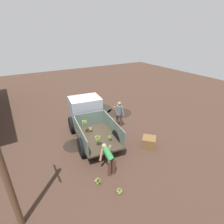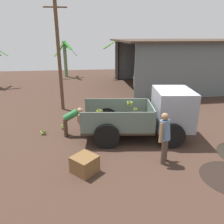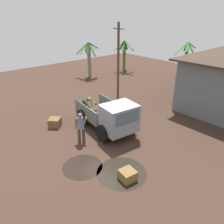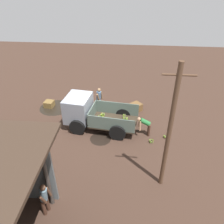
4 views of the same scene
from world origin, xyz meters
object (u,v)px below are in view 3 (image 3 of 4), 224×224
person_foreground_visitor (81,127)px  banana_bunch_on_ground_0 (80,104)px  utility_pole (118,61)px  person_worker_loading (86,102)px  person_bystander_near_shed (182,97)px  wooden_crate_0 (55,122)px  wooden_crate_1 (128,175)px  banana_bunch_on_ground_1 (92,106)px  cargo_truck (114,118)px

person_foreground_visitor → banana_bunch_on_ground_0: 4.85m
utility_pole → person_worker_loading: bearing=-79.5°
person_bystander_near_shed → banana_bunch_on_ground_0: (-4.92, -4.96, -0.74)m
wooden_crate_0 → wooden_crate_1: 5.89m
person_foreground_visitor → banana_bunch_on_ground_0: bearing=-1.2°
wooden_crate_0 → utility_pole: bearing=100.6°
utility_pole → person_foreground_visitor: 6.94m
banana_bunch_on_ground_0 → banana_bunch_on_ground_1: size_ratio=0.88×
person_worker_loading → person_bystander_near_shed: 6.40m
person_worker_loading → banana_bunch_on_ground_0: person_worker_loading is taller
utility_pole → banana_bunch_on_ground_1: utility_pole is taller
banana_bunch_on_ground_1 → wooden_crate_0: bearing=-75.4°
person_foreground_visitor → wooden_crate_0: (-2.43, -0.23, -0.65)m
person_foreground_visitor → banana_bunch_on_ground_1: bearing=-11.7°
person_foreground_visitor → person_worker_loading: bearing=-7.9°
utility_pole → wooden_crate_1: (6.98, -5.79, -2.59)m
cargo_truck → banana_bunch_on_ground_0: bearing=177.4°
person_worker_loading → banana_bunch_on_ground_1: person_worker_loading is taller
utility_pole → banana_bunch_on_ground_1: (0.26, -2.67, -2.68)m
person_foreground_visitor → banana_bunch_on_ground_1: size_ratio=6.04×
person_worker_loading → wooden_crate_0: person_worker_loading is taller
cargo_truck → wooden_crate_1: bearing=-25.6°
utility_pole → wooden_crate_0: bearing=-79.4°
person_worker_loading → banana_bunch_on_ground_0: (-1.15, 0.20, -0.59)m
banana_bunch_on_ground_0 → utility_pole: bearing=80.4°
person_bystander_near_shed → banana_bunch_on_ground_0: person_bystander_near_shed is taller
person_foreground_visitor → person_bystander_near_shed: bearing=-65.8°
person_foreground_visitor → cargo_truck: bearing=-73.3°
person_worker_loading → wooden_crate_1: bearing=-22.3°
person_bystander_near_shed → wooden_crate_0: bearing=83.1°
wooden_crate_0 → wooden_crate_1: bearing=1.0°
cargo_truck → person_foreground_visitor: bearing=-97.3°
person_bystander_near_shed → banana_bunch_on_ground_1: 6.15m
cargo_truck → wooden_crate_1: 3.65m
cargo_truck → person_foreground_visitor: cargo_truck is taller
person_worker_loading → person_bystander_near_shed: bearing=52.6°
person_foreground_visitor → person_worker_loading: size_ratio=1.44×
person_foreground_visitor → wooden_crate_1: 3.53m
person_bystander_near_shed → utility_pole: bearing=38.8°
wooden_crate_1 → person_bystander_near_shed: bearing=108.8°
person_foreground_visitor → person_bystander_near_shed: (0.86, 7.50, -0.06)m
cargo_truck → banana_bunch_on_ground_1: cargo_truck is taller
utility_pole → wooden_crate_1: bearing=-39.7°
utility_pole → banana_bunch_on_ground_0: 4.16m
person_worker_loading → wooden_crate_1: (6.37, -2.46, -0.48)m
person_bystander_near_shed → banana_bunch_on_ground_0: 7.03m
person_worker_loading → person_bystander_near_shed: person_bystander_near_shed is taller
person_bystander_near_shed → wooden_crate_1: (2.59, -7.62, -0.64)m
cargo_truck → wooden_crate_1: cargo_truck is taller
banana_bunch_on_ground_1 → wooden_crate_0: size_ratio=0.42×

